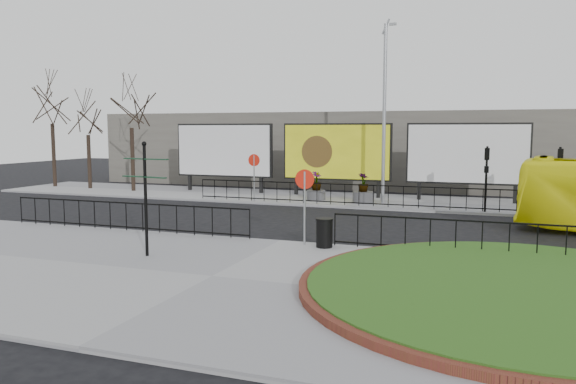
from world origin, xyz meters
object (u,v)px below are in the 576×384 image
at_px(billboard_mid, 336,152).
at_px(lamp_post, 384,111).
at_px(fingerpost_sign, 145,187).
at_px(litter_bin, 324,233).
at_px(planter_a, 316,189).
at_px(planter_b, 363,193).

distance_m(billboard_mid, lamp_post, 4.23).
bearing_deg(fingerpost_sign, litter_bin, 43.47).
relative_size(planter_a, planter_b, 0.99).
distance_m(billboard_mid, litter_bin, 14.10).
relative_size(fingerpost_sign, planter_a, 2.25).
height_order(fingerpost_sign, planter_b, fingerpost_sign).
distance_m(fingerpost_sign, planter_b, 14.71).
height_order(billboard_mid, planter_a, billboard_mid).
relative_size(lamp_post, planter_a, 6.08).
bearing_deg(litter_bin, planter_b, 95.95).
relative_size(billboard_mid, planter_b, 4.04).
relative_size(litter_bin, planter_b, 0.61).
bearing_deg(fingerpost_sign, planter_b, 87.15).
bearing_deg(lamp_post, planter_b, -159.30).
xyz_separation_m(billboard_mid, lamp_post, (3.01, -1.97, 2.23)).
bearing_deg(planter_a, litter_bin, -71.82).
bearing_deg(billboard_mid, litter_bin, -76.60).
bearing_deg(planter_b, billboard_mid, 131.51).
bearing_deg(lamp_post, litter_bin, -88.88).
bearing_deg(billboard_mid, lamp_post, -33.25).
xyz_separation_m(litter_bin, planter_a, (-3.81, 11.59, 0.08)).
relative_size(fingerpost_sign, planter_b, 2.22).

